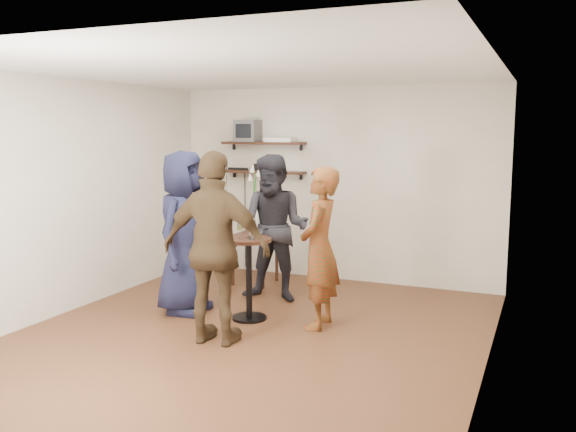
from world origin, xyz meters
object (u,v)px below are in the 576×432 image
object	(u,v)px
crt_monitor	(248,131)
dvd_deck	(281,140)
radio	(262,167)
person_navy	(184,232)
side_table	(255,243)
person_brown	(216,249)
person_plaid	(320,248)
drinks_table	(249,267)
person_dark	(275,228)

from	to	relation	value
crt_monitor	dvd_deck	size ratio (longest dim) A/B	0.80
radio	person_navy	distance (m)	2.08
crt_monitor	side_table	bearing A→B (deg)	-56.44
person_navy	person_brown	bearing A→B (deg)	-134.03
dvd_deck	radio	distance (m)	0.47
radio	person_plaid	distance (m)	2.56
drinks_table	person_plaid	distance (m)	0.83
radio	person_navy	size ratio (longest dim) A/B	0.12
person_navy	person_plaid	bearing A→B (deg)	-88.79
drinks_table	person_plaid	bearing A→B (deg)	4.39
dvd_deck	radio	size ratio (longest dim) A/B	1.82
crt_monitor	person_plaid	bearing A→B (deg)	-46.99
side_table	person_dark	distance (m)	0.93
radio	person_navy	xyz separation A→B (m)	(-0.01, -1.99, -0.61)
person_dark	person_navy	distance (m)	1.10
crt_monitor	dvd_deck	world-z (taller)	crt_monitor
side_table	drinks_table	size ratio (longest dim) A/B	0.74
radio	side_table	world-z (taller)	radio
side_table	person_navy	size ratio (longest dim) A/B	0.36
radio	dvd_deck	bearing A→B (deg)	0.00
side_table	person_navy	xyz separation A→B (m)	(-0.15, -1.45, 0.36)
dvd_deck	radio	xyz separation A→B (m)	(-0.28, 0.00, -0.38)
person_plaid	person_dark	distance (m)	1.10
person_plaid	person_navy	world-z (taller)	person_navy
dvd_deck	person_dark	xyz separation A→B (m)	(0.45, -1.18, -1.02)
person_plaid	person_dark	xyz separation A→B (m)	(-0.83, 0.72, 0.04)
dvd_deck	person_plaid	distance (m)	2.53
drinks_table	person_plaid	xyz separation A→B (m)	(0.78, 0.06, 0.26)
drinks_table	person_plaid	world-z (taller)	person_plaid
dvd_deck	person_navy	size ratio (longest dim) A/B	0.22
dvd_deck	drinks_table	size ratio (longest dim) A/B	0.45
crt_monitor	person_dark	world-z (taller)	crt_monitor
dvd_deck	side_table	size ratio (longest dim) A/B	0.61
side_table	person_navy	distance (m)	1.50
crt_monitor	side_table	world-z (taller)	crt_monitor
person_plaid	person_dark	bearing A→B (deg)	-135.48
radio	side_table	distance (m)	1.12
radio	person_dark	size ratio (longest dim) A/B	0.13
person_plaid	side_table	bearing A→B (deg)	-138.30
person_brown	side_table	bearing A→B (deg)	-76.61
drinks_table	dvd_deck	bearing A→B (deg)	104.21
dvd_deck	drinks_table	bearing A→B (deg)	-75.79
person_navy	person_dark	bearing A→B (deg)	-44.26
person_navy	radio	bearing A→B (deg)	-2.19
person_navy	dvd_deck	bearing A→B (deg)	-10.21
drinks_table	person_brown	size ratio (longest dim) A/B	0.48
person_navy	side_table	bearing A→B (deg)	-7.90
person_dark	drinks_table	bearing A→B (deg)	-90.00
crt_monitor	side_table	xyz separation A→B (m)	(0.36, -0.54, -1.47)
crt_monitor	person_brown	distance (m)	3.14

